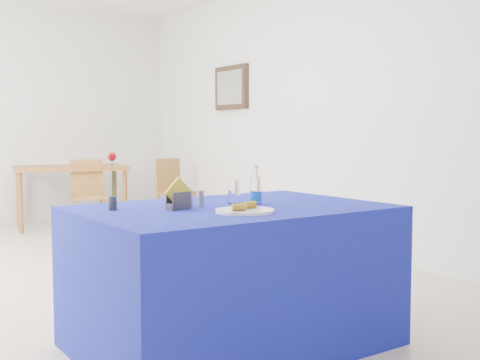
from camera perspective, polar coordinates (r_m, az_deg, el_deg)
name	(u,v)px	position (r m, az deg, el deg)	size (l,w,h in m)	color
floor	(81,284)	(4.83, -14.84, -9.48)	(7.00, 7.00, 0.00)	#C0B19F
room_shell	(76,53)	(4.73, -15.26, 11.54)	(7.00, 7.00, 7.00)	silver
picture_frame	(232,88)	(7.28, -0.81, 8.75)	(0.06, 0.64, 0.52)	black
picture_art	(230,88)	(7.26, -0.98, 8.76)	(0.02, 0.52, 0.40)	#998C66
plate	(245,211)	(2.97, 0.46, -2.94)	(0.29, 0.29, 0.01)	white
drinking_glass	(234,192)	(3.34, -0.57, -1.12)	(0.07, 0.07, 0.13)	white
salt_shaker	(201,198)	(3.23, -3.73, -1.74)	(0.03, 0.03, 0.09)	slate
pepper_shaker	(190,199)	(3.21, -4.80, -1.78)	(0.03, 0.03, 0.09)	slate
blue_table	(232,276)	(3.29, -0.74, -9.09)	(1.60, 1.10, 0.76)	navy
water_bottle	(256,191)	(3.33, 1.50, -1.04)	(0.07, 0.07, 0.21)	white
napkin_holder	(178,200)	(3.10, -5.88, -1.89)	(0.15, 0.09, 0.17)	#3D3D42
rose_vase	(112,183)	(3.11, -12.02, -0.25)	(0.05, 0.05, 0.30)	#242428
oak_table	(70,172)	(7.69, -15.78, 0.73)	(1.47, 1.12, 0.76)	brown
chair_bg_left	(88,190)	(7.29, -14.24, -0.92)	(0.46, 0.46, 0.85)	olive
chair_bg_right	(173,187)	(7.61, -6.42, -0.63)	(0.44, 0.44, 0.84)	olive
banana_pieces	(244,206)	(2.96, 0.41, -2.47)	(0.17, 0.10, 0.04)	gold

